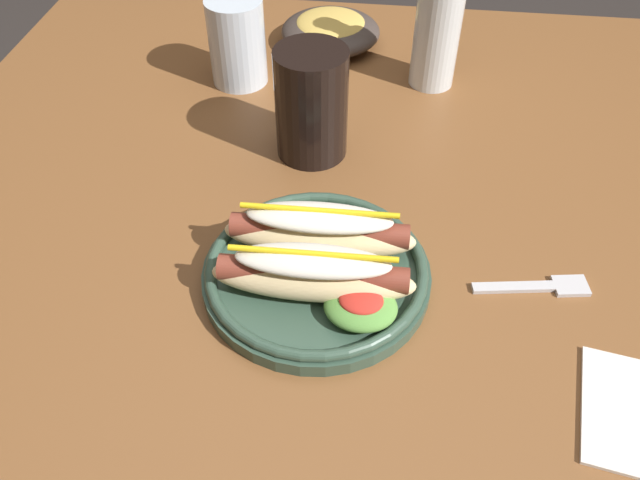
% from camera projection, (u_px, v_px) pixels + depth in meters
% --- Properties ---
extents(ground_plane, '(8.00, 8.00, 0.00)m').
position_uv_depth(ground_plane, '(353.00, 450.00, 1.31)').
color(ground_plane, '#2D2826').
extents(dining_table, '(1.18, 0.94, 0.74)m').
position_uv_depth(dining_table, '(370.00, 230.00, 0.86)').
color(dining_table, brown).
rests_on(dining_table, ground_plane).
extents(hot_dog_plate, '(0.24, 0.24, 0.08)m').
position_uv_depth(hot_dog_plate, '(318.00, 265.00, 0.64)').
color(hot_dog_plate, '#334C3D').
rests_on(hot_dog_plate, dining_table).
extents(fork, '(0.12, 0.04, 0.00)m').
position_uv_depth(fork, '(540.00, 287.00, 0.65)').
color(fork, silver).
rests_on(fork, dining_table).
extents(soda_cup, '(0.09, 0.09, 0.14)m').
position_uv_depth(soda_cup, '(311.00, 104.00, 0.77)').
color(soda_cup, black).
rests_on(soda_cup, dining_table).
extents(water_cup, '(0.08, 0.08, 0.12)m').
position_uv_depth(water_cup, '(237.00, 42.00, 0.90)').
color(water_cup, silver).
rests_on(water_cup, dining_table).
extents(glass_bottle, '(0.06, 0.06, 0.21)m').
position_uv_depth(glass_bottle, '(438.00, 28.00, 0.88)').
color(glass_bottle, silver).
rests_on(glass_bottle, dining_table).
extents(side_bowl, '(0.16, 0.16, 0.05)m').
position_uv_depth(side_bowl, '(331.00, 30.00, 1.00)').
color(side_bowl, '#423833').
rests_on(side_bowl, dining_table).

